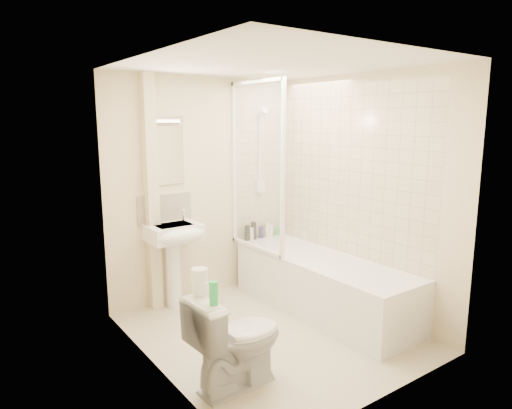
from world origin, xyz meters
TOP-DOWN VIEW (x-y plane):
  - floor at (0.00, 0.00)m, footprint 2.50×2.50m
  - wall_back at (0.00, 1.25)m, footprint 2.20×0.02m
  - wall_left at (-1.10, 0.00)m, footprint 0.02×2.50m
  - wall_right at (1.10, 0.00)m, footprint 0.02×2.50m
  - ceiling at (0.00, 0.00)m, footprint 2.20×2.50m
  - tile_back at (0.75, 1.24)m, footprint 0.70×0.01m
  - tile_right at (1.09, 0.11)m, footprint 0.01×2.10m
  - pipe_boxing at (-0.62, 1.19)m, footprint 0.12×0.12m
  - splashback at (-0.46, 1.24)m, footprint 0.60×0.02m
  - mirror at (-0.46, 1.24)m, footprint 0.46×0.01m
  - strip_light at (-0.46, 1.22)m, footprint 0.42×0.07m
  - bathtub at (0.75, 0.11)m, footprint 0.70×2.10m
  - shower_screen at (0.40, 0.80)m, footprint 0.04×0.92m
  - shower_fixture at (0.75, 1.19)m, footprint 0.10×0.16m
  - pedestal_sink at (-0.46, 1.01)m, footprint 0.53×0.48m
  - bottle_black_a at (0.53, 1.16)m, footprint 0.07×0.07m
  - bottle_white_a at (0.58, 1.16)m, footprint 0.06×0.06m
  - bottle_black_b at (0.62, 1.16)m, footprint 0.06×0.06m
  - bottle_blue at (0.73, 1.16)m, footprint 0.05×0.05m
  - bottle_cream at (0.82, 1.16)m, footprint 0.06×0.06m
  - bottle_white_b at (0.88, 1.16)m, footprint 0.06×0.06m
  - bottle_green at (0.98, 1.16)m, footprint 0.06×0.06m
  - toilet at (-0.72, -0.52)m, footprint 0.48×0.76m
  - toilet_roll_lower at (-0.96, -0.43)m, footprint 0.11×0.11m
  - toilet_roll_upper at (-0.96, -0.41)m, footprint 0.11×0.11m
  - green_bottle at (-0.97, -0.63)m, footprint 0.06×0.06m

SIDE VIEW (x-z plane):
  - floor at x=0.00m, z-range 0.00..0.00m
  - bathtub at x=0.75m, z-range 0.01..0.56m
  - toilet at x=-0.72m, z-range 0.00..0.73m
  - bottle_green at x=0.98m, z-range 0.55..0.64m
  - bottle_white_b at x=0.88m, z-range 0.55..0.68m
  - bottle_blue at x=0.73m, z-range 0.55..0.69m
  - bottle_white_a at x=0.58m, z-range 0.55..0.70m
  - bottle_cream at x=0.82m, z-range 0.55..0.72m
  - bottle_black_a at x=0.53m, z-range 0.55..0.73m
  - bottle_black_b at x=0.62m, z-range 0.55..0.76m
  - pedestal_sink at x=-0.46m, z-range 0.21..1.22m
  - toilet_roll_lower at x=-0.96m, z-range 0.73..0.83m
  - green_bottle at x=-0.97m, z-range 0.73..0.89m
  - toilet_roll_upper at x=-0.96m, z-range 0.83..0.92m
  - splashback at x=-0.46m, z-range 0.88..1.18m
  - wall_back at x=0.00m, z-range 0.00..2.40m
  - wall_left at x=-1.10m, z-range 0.00..2.40m
  - wall_right at x=1.10m, z-range 0.00..2.40m
  - pipe_boxing at x=-0.62m, z-range 0.00..2.40m
  - tile_back at x=0.75m, z-range 0.55..2.30m
  - tile_right at x=1.09m, z-range 0.55..2.30m
  - shower_screen at x=0.40m, z-range 0.55..2.35m
  - shower_fixture at x=0.75m, z-range 1.05..2.04m
  - mirror at x=-0.46m, z-range 1.28..1.88m
  - strip_light at x=-0.46m, z-range 1.92..1.98m
  - ceiling at x=0.00m, z-range 2.39..2.41m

